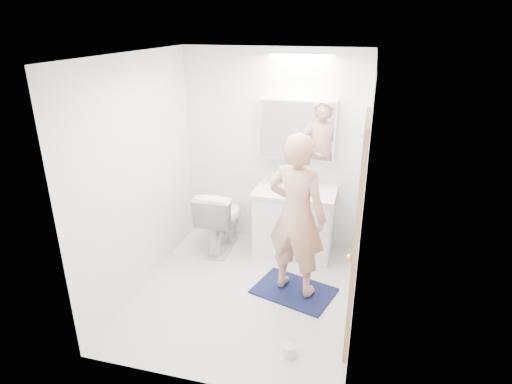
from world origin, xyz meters
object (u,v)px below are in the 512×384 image
(person, at_px, (297,216))
(toilet_paper_roll, at_px, (290,350))
(toilet, at_px, (221,218))
(soap_bottle_a, at_px, (273,176))
(soap_bottle_b, at_px, (280,177))
(vanity_cabinet, at_px, (294,224))
(toothbrush_cup, at_px, (311,183))
(medicine_cabinet, at_px, (297,129))

(person, xyz_separation_m, toilet_paper_roll, (0.13, -0.92, -0.84))
(toilet, relative_size, soap_bottle_a, 4.08)
(soap_bottle_b, xyz_separation_m, toilet_paper_roll, (0.50, -1.92, -0.86))
(toilet, bearing_deg, toilet_paper_roll, 125.36)
(soap_bottle_b, height_order, toilet_paper_roll, soap_bottle_b)
(person, distance_m, toilet_paper_roll, 1.25)
(vanity_cabinet, xyz_separation_m, toothbrush_cup, (0.17, 0.16, 0.47))
(toilet_paper_roll, bearing_deg, soap_bottle_b, 104.59)
(toilet_paper_roll, bearing_deg, toilet, 125.81)
(medicine_cabinet, distance_m, toilet_paper_roll, 2.45)
(person, bearing_deg, toilet, -17.17)
(toilet_paper_roll, bearing_deg, toothbrush_cup, 93.56)
(soap_bottle_a, bearing_deg, toilet_paper_roll, -73.00)
(vanity_cabinet, relative_size, toilet, 1.12)
(soap_bottle_a, xyz_separation_m, toilet_paper_roll, (0.58, -1.89, -0.87))
(toilet, height_order, toothbrush_cup, toothbrush_cup)
(vanity_cabinet, height_order, toilet_paper_roll, vanity_cabinet)
(soap_bottle_b, bearing_deg, person, -69.58)
(toilet, bearing_deg, soap_bottle_b, -156.81)
(vanity_cabinet, distance_m, toothbrush_cup, 0.53)
(medicine_cabinet, bearing_deg, person, -79.50)
(toothbrush_cup, relative_size, toilet_paper_roll, 0.87)
(soap_bottle_a, distance_m, toilet_paper_roll, 2.16)
(person, xyz_separation_m, soap_bottle_a, (-0.45, 0.97, 0.03))
(medicine_cabinet, relative_size, toothbrush_cup, 9.23)
(soap_bottle_a, bearing_deg, medicine_cabinet, 12.98)
(medicine_cabinet, distance_m, person, 1.22)
(person, bearing_deg, vanity_cabinet, -62.32)
(toilet, height_order, soap_bottle_a, soap_bottle_a)
(medicine_cabinet, relative_size, soap_bottle_b, 5.11)
(toilet, distance_m, toilet_paper_roll, 2.04)
(soap_bottle_a, distance_m, soap_bottle_b, 0.08)
(medicine_cabinet, distance_m, soap_bottle_a, 0.64)
(person, relative_size, toilet_paper_roll, 15.25)
(soap_bottle_a, bearing_deg, toothbrush_cup, 1.24)
(medicine_cabinet, distance_m, toilet, 1.43)
(soap_bottle_a, bearing_deg, toilet, -156.03)
(person, distance_m, soap_bottle_b, 1.07)
(soap_bottle_b, bearing_deg, medicine_cabinet, 9.36)
(vanity_cabinet, height_order, toothbrush_cup, toothbrush_cup)
(person, distance_m, soap_bottle_a, 1.07)
(person, bearing_deg, toothbrush_cup, -73.63)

